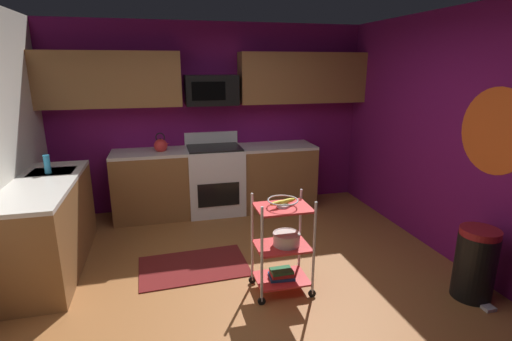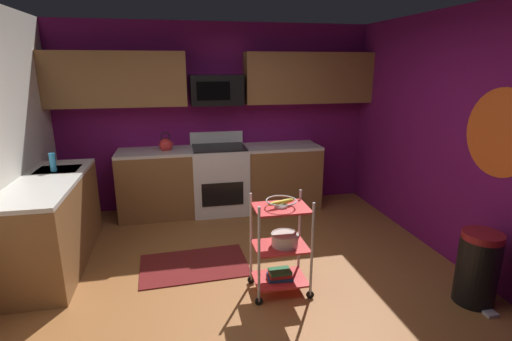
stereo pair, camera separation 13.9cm
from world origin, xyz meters
The scene contains 16 objects.
floor centered at (0.00, 0.00, -0.02)m, with size 4.40×4.80×0.04m, color #995B2D.
wall_back centered at (0.00, 2.43, 1.30)m, with size 4.52×0.06×2.60m, color #6B1156.
wall_right centered at (2.23, 0.00, 1.30)m, with size 0.06×4.80×2.60m, color #6B1156.
wall_flower_decal centered at (2.20, -0.26, 1.45)m, with size 0.80×0.80×0.00m, color #E5591E.
counter_run centered at (-0.74, 1.65, 0.46)m, with size 3.60×2.33×0.92m.
oven_range centered at (-0.03, 2.10, 0.48)m, with size 0.76×0.65×1.10m.
upper_cabinets centered at (0.01, 2.23, 1.85)m, with size 4.40×0.33×0.70m.
microwave centered at (-0.03, 2.21, 1.70)m, with size 0.70×0.39×0.40m.
rolling_cart centered at (0.27, -0.06, 0.45)m, with size 0.54×0.38×0.91m.
fruit_bowl centered at (0.27, -0.06, 0.88)m, with size 0.27×0.27×0.07m.
mixing_bowl_large centered at (0.31, -0.06, 0.52)m, with size 0.25×0.25×0.11m.
book_stack centered at (0.27, -0.06, 0.17)m, with size 0.24×0.19×0.08m.
kettle centered at (-0.74, 2.10, 1.00)m, with size 0.21×0.18×0.26m.
dish_soap_bottle centered at (-1.92, 1.27, 1.02)m, with size 0.06×0.06×0.20m, color #2D8CBF.
trash_can centered at (1.90, -0.57, 0.33)m, with size 0.34×0.42×0.66m.
floor_rug centered at (-0.49, 0.57, 0.01)m, with size 1.10×0.70×0.01m, color maroon.
Camera 2 is at (-0.60, -3.09, 2.03)m, focal length 26.89 mm.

